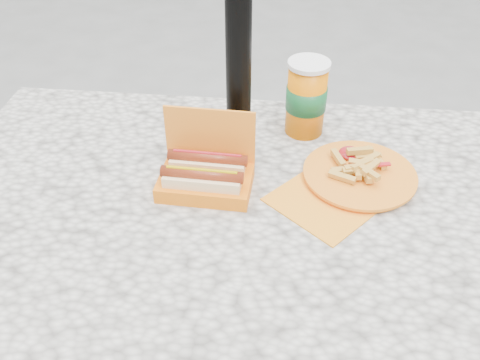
# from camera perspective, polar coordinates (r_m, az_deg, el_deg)

# --- Properties ---
(picnic_table) EXTENTS (1.20, 0.80, 0.75)m
(picnic_table) POSITION_cam_1_polar(r_m,az_deg,el_deg) (1.11, -1.01, -6.68)
(picnic_table) COLOR beige
(picnic_table) RESTS_ON ground
(hotdog_box) EXTENTS (0.19, 0.13, 0.15)m
(hotdog_box) POSITION_cam_1_polar(r_m,az_deg,el_deg) (1.05, -3.67, 0.62)
(hotdog_box) COLOR orange
(hotdog_box) RESTS_ON picnic_table
(fries_plate) EXTENTS (0.31, 0.32, 0.05)m
(fries_plate) POSITION_cam_1_polar(r_m,az_deg,el_deg) (1.11, 12.36, 0.56)
(fries_plate) COLOR orange
(fries_plate) RESTS_ON picnic_table
(soda_cup) EXTENTS (0.09, 0.09, 0.17)m
(soda_cup) POSITION_cam_1_polar(r_m,az_deg,el_deg) (1.20, 7.09, 8.72)
(soda_cup) COLOR orange
(soda_cup) RESTS_ON picnic_table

